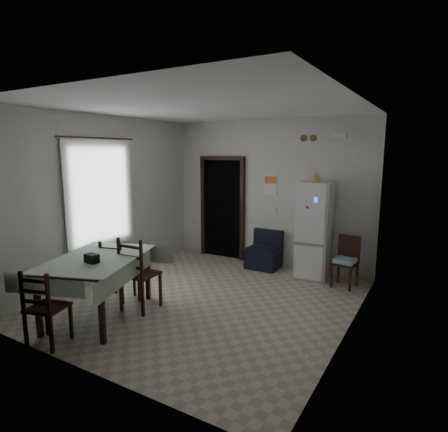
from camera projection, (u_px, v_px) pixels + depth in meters
ground at (208, 300)px, 5.81m from camera, size 4.50×4.50×0.00m
ceiling at (206, 107)px, 5.32m from camera, size 4.20×4.50×0.02m
wall_back at (268, 193)px, 7.48m from camera, size 4.20×0.02×2.90m
wall_front at (82, 237)px, 3.66m from camera, size 4.20×0.02×2.90m
wall_left at (108, 199)px, 6.62m from camera, size 0.02×4.50×2.90m
wall_right at (353, 221)px, 4.52m from camera, size 0.02×4.50×2.90m
doorway at (228, 207)px, 8.24m from camera, size 1.06×0.52×2.22m
window_recess at (96, 194)px, 6.45m from camera, size 0.10×1.20×1.60m
curtain at (101, 195)px, 6.40m from camera, size 0.02×1.45×1.85m
curtain_rod at (98, 138)px, 6.23m from camera, size 0.02×1.60×0.02m
calendar at (270, 185)px, 7.42m from camera, size 0.28×0.02×0.40m
calendar_image at (270, 180)px, 7.39m from camera, size 0.24×0.01×0.14m
light_switch at (275, 211)px, 7.45m from camera, size 0.08×0.02×0.12m
vent_left at (304, 138)px, 6.94m from camera, size 0.12×0.03×0.12m
vent_right at (313, 138)px, 6.85m from camera, size 0.12×0.03×0.12m
emergency_light at (339, 136)px, 6.59m from camera, size 0.25×0.07×0.09m
fridge at (314, 230)px, 6.78m from camera, size 0.59×0.59×1.75m
tan_cone at (316, 177)px, 6.56m from camera, size 0.26×0.26×0.19m
navy_seat at (264, 250)px, 7.36m from camera, size 0.61×0.59×0.73m
corner_chair at (345, 262)px, 6.31m from camera, size 0.42×0.42×0.87m
dining_table at (99, 287)px, 5.18m from camera, size 1.55×1.89×0.85m
black_bag at (92, 258)px, 4.85m from camera, size 0.19×0.12×0.12m
dining_chair_far_left at (118, 270)px, 5.79m from camera, size 0.48×0.48×0.94m
dining_chair_far_right at (140, 273)px, 5.41m from camera, size 0.49×0.49×1.09m
dining_chair_near_head at (47, 306)px, 4.41m from camera, size 0.50×0.50×0.95m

